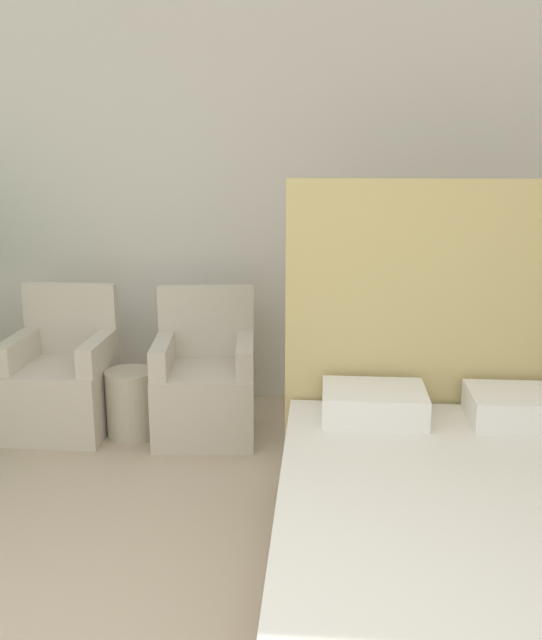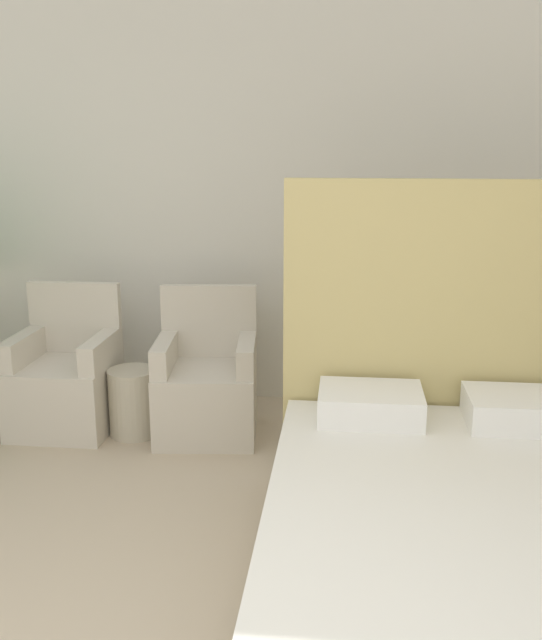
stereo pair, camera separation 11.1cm
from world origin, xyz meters
name	(u,v)px [view 1 (the left image)]	position (x,y,z in m)	size (l,w,h in m)	color
wall_back	(233,187)	(0.00, 3.48, 1.45)	(10.00, 0.06, 2.90)	silver
bed	(473,534)	(1.20, 1.23, 0.30)	(1.54, 2.13, 1.58)	#8C7A5B
armchair_near_window_left	(62,386)	(-0.98, 2.78, 0.28)	(0.59, 0.56, 0.88)	beige
armchair_near_window_right	(205,390)	(-0.09, 2.78, 0.28)	(0.64, 0.61, 0.88)	beige
side_table	(131,404)	(-0.54, 2.72, 0.21)	(0.30, 0.30, 0.41)	#B7AD93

